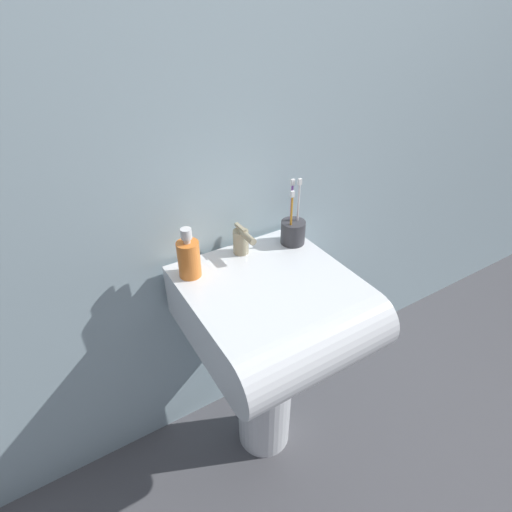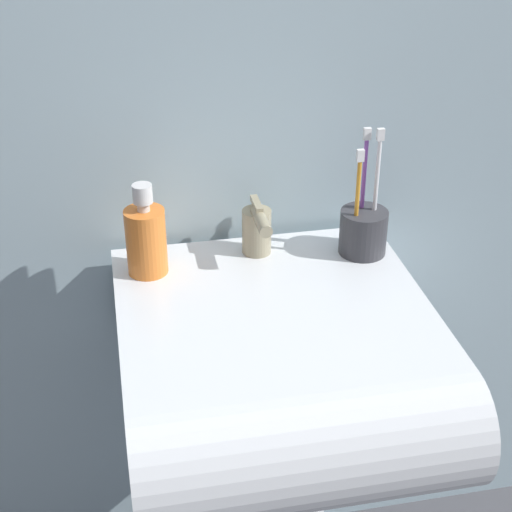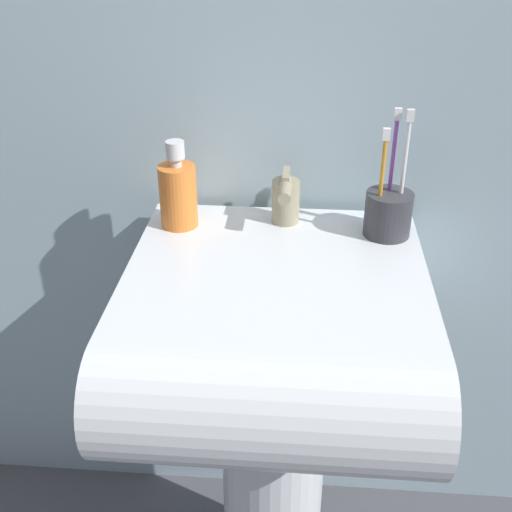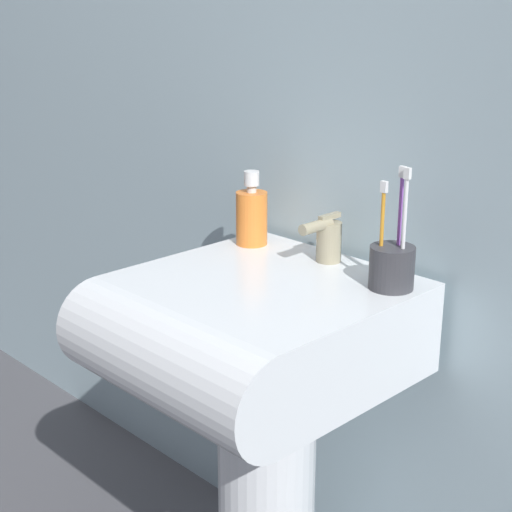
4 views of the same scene
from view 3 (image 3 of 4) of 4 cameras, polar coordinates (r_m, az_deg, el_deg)
sink_pedestal at (r=1.34m, az=1.51°, el=-18.83°), size 0.20×0.20×0.60m
sink_basin at (r=1.03m, az=1.59°, el=-7.05°), size 0.48×0.53×0.18m
faucet at (r=1.15m, az=2.65°, el=5.10°), size 0.05×0.11×0.10m
toothbrush_cup at (r=1.13m, az=11.68°, el=3.90°), size 0.08×0.08×0.22m
soap_bottle at (r=1.14m, az=-6.95°, el=5.57°), size 0.07×0.07×0.16m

